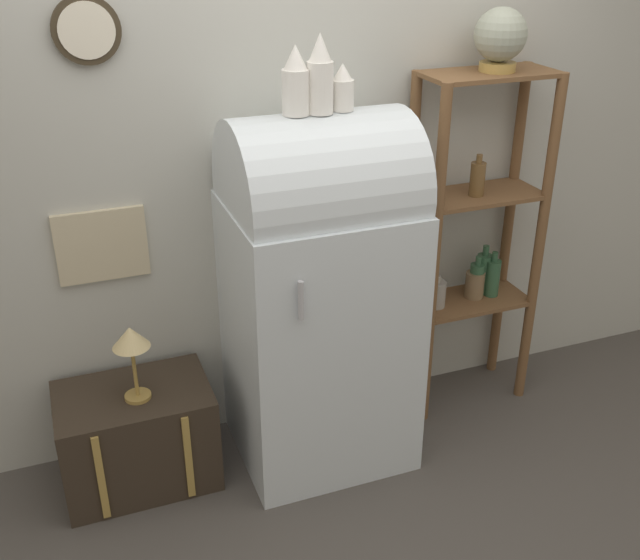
% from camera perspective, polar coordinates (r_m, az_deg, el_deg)
% --- Properties ---
extents(ground_plane, '(12.00, 12.00, 0.00)m').
position_cam_1_polar(ground_plane, '(3.48, 1.30, -14.58)').
color(ground_plane, '#4C4742').
extents(wall_back, '(7.00, 0.09, 2.70)m').
position_cam_1_polar(wall_back, '(3.30, -2.32, 9.97)').
color(wall_back, '#B7B7AD').
rests_on(wall_back, ground_plane).
extents(refrigerator, '(0.74, 0.68, 1.59)m').
position_cam_1_polar(refrigerator, '(3.19, -0.06, -0.81)').
color(refrigerator, silver).
rests_on(refrigerator, ground_plane).
extents(suitcase_trunk, '(0.65, 0.44, 0.45)m').
position_cam_1_polar(suitcase_trunk, '(3.42, -13.74, -11.48)').
color(suitcase_trunk, '#33281E').
rests_on(suitcase_trunk, ground_plane).
extents(shelf_unit, '(0.62, 0.31, 1.66)m').
position_cam_1_polar(shelf_unit, '(3.64, 11.68, 3.29)').
color(shelf_unit, brown).
rests_on(shelf_unit, ground_plane).
extents(globe, '(0.22, 0.22, 0.26)m').
position_cam_1_polar(globe, '(3.40, 13.58, 17.55)').
color(globe, '#AD8942').
rests_on(globe, shelf_unit).
extents(vase_left, '(0.11, 0.11, 0.26)m').
position_cam_1_polar(vase_left, '(2.87, -1.87, 14.80)').
color(vase_left, white).
rests_on(vase_left, refrigerator).
extents(vase_center, '(0.10, 0.10, 0.30)m').
position_cam_1_polar(vase_center, '(2.89, 0.02, 15.25)').
color(vase_center, white).
rests_on(vase_center, refrigerator).
extents(vase_right, '(0.09, 0.09, 0.18)m').
position_cam_1_polar(vase_right, '(2.95, 1.72, 14.37)').
color(vase_right, white).
rests_on(vase_right, refrigerator).
extents(desk_lamp, '(0.15, 0.15, 0.34)m').
position_cam_1_polar(desk_lamp, '(3.11, -14.20, -4.68)').
color(desk_lamp, '#AD8942').
rests_on(desk_lamp, suitcase_trunk).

